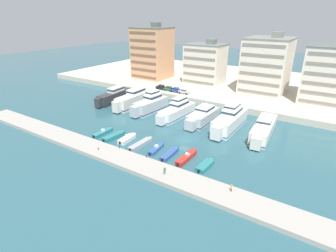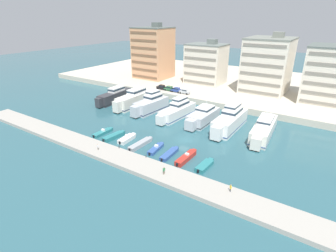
{
  "view_description": "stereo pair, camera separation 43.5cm",
  "coord_description": "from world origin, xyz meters",
  "px_view_note": "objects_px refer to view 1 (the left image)",
  "views": [
    {
      "loc": [
        29.59,
        -53.48,
        29.99
      ],
      "look_at": [
        -5.26,
        0.56,
        2.5
      ],
      "focal_mm": 28.0,
      "sensor_mm": 36.0,
      "label": 1
    },
    {
      "loc": [
        29.95,
        -53.24,
        29.99
      ],
      "look_at": [
        -5.26,
        0.56,
        2.5
      ],
      "focal_mm": 28.0,
      "sensor_mm": 36.0,
      "label": 2
    }
  ],
  "objects_px": {
    "yacht_charcoal_far_left": "(114,96)",
    "motorboat_teal_far_left": "(103,133)",
    "motorboat_white_mid_left": "(127,139)",
    "motorboat_teal_right": "(205,165)",
    "pedestrian_near_edge": "(98,147)",
    "motorboat_red_mid_right": "(187,157)",
    "pedestrian_mid_deck": "(165,170)",
    "yacht_silver_center": "(203,116)",
    "motorboat_grey_center_left": "(141,144)",
    "motorboat_teal_left": "(114,136)",
    "yacht_ivory_mid_right": "(263,129)",
    "motorboat_blue_center": "(156,149)",
    "yacht_white_center_right": "(230,120)",
    "car_blue_mid_left": "(176,90)",
    "car_green_left": "(169,88)",
    "yacht_ivory_left": "(134,99)",
    "car_black_far_left": "(161,87)",
    "pedestrian_far_side": "(232,187)",
    "car_silver_center_left": "(184,91)",
    "yacht_silver_mid_left": "(150,104)",
    "motorboat_blue_center_right": "(170,154)"
  },
  "relations": [
    {
      "from": "yacht_charcoal_far_left",
      "to": "motorboat_teal_far_left",
      "type": "bearing_deg",
      "value": -52.84
    },
    {
      "from": "motorboat_white_mid_left",
      "to": "motorboat_teal_right",
      "type": "height_order",
      "value": "motorboat_white_mid_left"
    },
    {
      "from": "yacht_charcoal_far_left",
      "to": "pedestrian_near_edge",
      "type": "distance_m",
      "value": 39.53
    },
    {
      "from": "motorboat_red_mid_right",
      "to": "pedestrian_mid_deck",
      "type": "relative_size",
      "value": 4.89
    },
    {
      "from": "yacht_silver_center",
      "to": "motorboat_grey_center_left",
      "type": "bearing_deg",
      "value": -105.6
    },
    {
      "from": "motorboat_teal_left",
      "to": "motorboat_grey_center_left",
      "type": "relative_size",
      "value": 0.86
    },
    {
      "from": "yacht_ivory_mid_right",
      "to": "motorboat_blue_center",
      "type": "height_order",
      "value": "yacht_ivory_mid_right"
    },
    {
      "from": "motorboat_red_mid_right",
      "to": "pedestrian_near_edge",
      "type": "xyz_separation_m",
      "value": [
        -18.69,
        -8.7,
        1.26
      ]
    },
    {
      "from": "yacht_white_center_right",
      "to": "pedestrian_near_edge",
      "type": "height_order",
      "value": "yacht_white_center_right"
    },
    {
      "from": "yacht_ivory_mid_right",
      "to": "pedestrian_mid_deck",
      "type": "distance_m",
      "value": 32.72
    },
    {
      "from": "yacht_ivory_mid_right",
      "to": "motorboat_red_mid_right",
      "type": "height_order",
      "value": "yacht_ivory_mid_right"
    },
    {
      "from": "motorboat_blue_center",
      "to": "pedestrian_near_edge",
      "type": "height_order",
      "value": "pedestrian_near_edge"
    },
    {
      "from": "motorboat_teal_left",
      "to": "motorboat_teal_right",
      "type": "relative_size",
      "value": 1.16
    },
    {
      "from": "yacht_white_center_right",
      "to": "motorboat_grey_center_left",
      "type": "relative_size",
      "value": 2.28
    },
    {
      "from": "yacht_charcoal_far_left",
      "to": "pedestrian_near_edge",
      "type": "bearing_deg",
      "value": -51.86
    },
    {
      "from": "yacht_silver_center",
      "to": "car_blue_mid_left",
      "type": "relative_size",
      "value": 3.83
    },
    {
      "from": "car_green_left",
      "to": "car_blue_mid_left",
      "type": "height_order",
      "value": "same"
    },
    {
      "from": "yacht_ivory_left",
      "to": "car_blue_mid_left",
      "type": "relative_size",
      "value": 4.57
    },
    {
      "from": "yacht_silver_center",
      "to": "yacht_ivory_mid_right",
      "type": "relative_size",
      "value": 0.8
    },
    {
      "from": "car_black_far_left",
      "to": "motorboat_teal_left",
      "type": "bearing_deg",
      "value": -72.77
    },
    {
      "from": "motorboat_blue_center",
      "to": "pedestrian_far_side",
      "type": "relative_size",
      "value": 4.24
    },
    {
      "from": "yacht_ivory_mid_right",
      "to": "pedestrian_mid_deck",
      "type": "xyz_separation_m",
      "value": [
        -11.13,
        -30.77,
        -0.16
      ]
    },
    {
      "from": "motorboat_blue_center",
      "to": "pedestrian_mid_deck",
      "type": "relative_size",
      "value": 4.04
    },
    {
      "from": "motorboat_blue_center",
      "to": "car_silver_center_left",
      "type": "bearing_deg",
      "value": 110.55
    },
    {
      "from": "yacht_silver_mid_left",
      "to": "car_green_left",
      "type": "bearing_deg",
      "value": 104.51
    },
    {
      "from": "pedestrian_near_edge",
      "to": "pedestrian_mid_deck",
      "type": "bearing_deg",
      "value": 0.21
    },
    {
      "from": "motorboat_teal_far_left",
      "to": "pedestrian_far_side",
      "type": "relative_size",
      "value": 4.44
    },
    {
      "from": "yacht_silver_mid_left",
      "to": "car_black_far_left",
      "type": "distance_m",
      "value": 20.66
    },
    {
      "from": "motorboat_teal_left",
      "to": "car_blue_mid_left",
      "type": "distance_m",
      "value": 40.84
    },
    {
      "from": "yacht_silver_mid_left",
      "to": "pedestrian_mid_deck",
      "type": "relative_size",
      "value": 10.03
    },
    {
      "from": "motorboat_teal_left",
      "to": "motorboat_red_mid_right",
      "type": "bearing_deg",
      "value": 1.9
    },
    {
      "from": "car_silver_center_left",
      "to": "motorboat_grey_center_left",
      "type": "bearing_deg",
      "value": -75.45
    },
    {
      "from": "motorboat_teal_right",
      "to": "pedestrian_near_edge",
      "type": "xyz_separation_m",
      "value": [
        -23.56,
        -8.13,
        1.38
      ]
    },
    {
      "from": "motorboat_red_mid_right",
      "to": "motorboat_blue_center",
      "type": "bearing_deg",
      "value": -179.96
    },
    {
      "from": "pedestrian_far_side",
      "to": "motorboat_blue_center",
      "type": "bearing_deg",
      "value": 162.29
    },
    {
      "from": "motorboat_white_mid_left",
      "to": "pedestrian_far_side",
      "type": "relative_size",
      "value": 4.09
    },
    {
      "from": "motorboat_teal_far_left",
      "to": "pedestrian_mid_deck",
      "type": "distance_m",
      "value": 27.02
    },
    {
      "from": "motorboat_grey_center_left",
      "to": "car_black_far_left",
      "type": "distance_m",
      "value": 45.55
    },
    {
      "from": "motorboat_white_mid_left",
      "to": "yacht_silver_center",
      "type": "bearing_deg",
      "value": 63.23
    },
    {
      "from": "motorboat_red_mid_right",
      "to": "yacht_charcoal_far_left",
      "type": "bearing_deg",
      "value": 152.54
    },
    {
      "from": "yacht_silver_mid_left",
      "to": "yacht_silver_center",
      "type": "bearing_deg",
      "value": 1.62
    },
    {
      "from": "motorboat_white_mid_left",
      "to": "pedestrian_near_edge",
      "type": "xyz_separation_m",
      "value": [
        -1.16,
        -8.83,
        1.28
      ]
    },
    {
      "from": "motorboat_blue_center_right",
      "to": "pedestrian_far_side",
      "type": "xyz_separation_m",
      "value": [
        17.02,
        -6.39,
        1.41
      ]
    },
    {
      "from": "yacht_ivory_mid_right",
      "to": "pedestrian_near_edge",
      "type": "xyz_separation_m",
      "value": [
        -29.67,
        -30.84,
        -0.21
      ]
    },
    {
      "from": "car_black_far_left",
      "to": "motorboat_blue_center_right",
      "type": "bearing_deg",
      "value": -53.51
    },
    {
      "from": "yacht_ivory_mid_right",
      "to": "car_silver_center_left",
      "type": "height_order",
      "value": "yacht_ivory_mid_right"
    },
    {
      "from": "car_black_far_left",
      "to": "motorboat_grey_center_left",
      "type": "bearing_deg",
      "value": -62.16
    },
    {
      "from": "yacht_white_center_right",
      "to": "motorboat_teal_right",
      "type": "height_order",
      "value": "yacht_white_center_right"
    },
    {
      "from": "motorboat_red_mid_right",
      "to": "pedestrian_mid_deck",
      "type": "bearing_deg",
      "value": -90.94
    },
    {
      "from": "yacht_silver_mid_left",
      "to": "motorboat_blue_center",
      "type": "height_order",
      "value": "yacht_silver_mid_left"
    }
  ]
}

